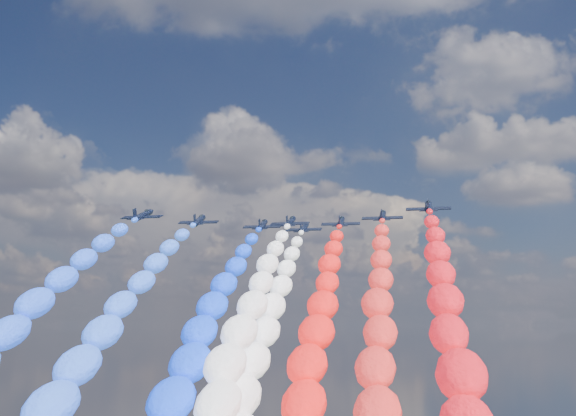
# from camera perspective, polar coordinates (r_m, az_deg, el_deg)

# --- Properties ---
(jet_0) EXTENTS (8.68, 11.43, 5.87)m
(jet_0) POSITION_cam_1_polar(r_m,az_deg,el_deg) (143.48, -11.47, -0.58)
(jet_0) COLOR black
(jet_1) EXTENTS (8.55, 11.33, 5.87)m
(jet_1) POSITION_cam_1_polar(r_m,az_deg,el_deg) (148.74, -7.09, -1.00)
(jet_1) COLOR black
(trail_1) EXTENTS (6.73, 99.84, 58.66)m
(trail_1) POSITION_cam_1_polar(r_m,az_deg,el_deg) (99.40, -15.54, -12.53)
(trail_1) COLOR blue
(jet_2) EXTENTS (8.32, 11.17, 5.87)m
(jet_2) POSITION_cam_1_polar(r_m,az_deg,el_deg) (154.37, -2.04, -1.37)
(jet_2) COLOR black
(trail_2) EXTENTS (6.73, 99.84, 58.66)m
(trail_2) POSITION_cam_1_polar(r_m,az_deg,el_deg) (103.50, -7.48, -12.64)
(trail_2) COLOR #113CEF
(jet_3) EXTENTS (8.37, 11.21, 5.87)m
(jet_3) POSITION_cam_1_polar(r_m,az_deg,el_deg) (149.56, 0.18, -1.12)
(jet_3) COLOR black
(trail_3) EXTENTS (6.73, 99.84, 58.66)m
(trail_3) POSITION_cam_1_polar(r_m,az_deg,el_deg) (98.18, -4.30, -12.88)
(trail_3) COLOR white
(jet_4) EXTENTS (8.51, 11.31, 5.87)m
(jet_4) POSITION_cam_1_polar(r_m,az_deg,el_deg) (158.85, 1.27, -1.60)
(jet_4) COLOR black
(trail_4) EXTENTS (6.73, 99.84, 58.66)m
(trail_4) POSITION_cam_1_polar(r_m,az_deg,el_deg) (107.32, -2.26, -12.59)
(trail_4) COLOR white
(jet_5) EXTENTS (8.10, 11.01, 5.87)m
(jet_5) POSITION_cam_1_polar(r_m,az_deg,el_deg) (150.37, 4.23, -1.14)
(jet_5) COLOR black
(trail_5) EXTENTS (6.73, 99.84, 58.66)m
(trail_5) POSITION_cam_1_polar(r_m,az_deg,el_deg) (98.38, 2.06, -12.89)
(trail_5) COLOR #FC1816
(jet_6) EXTENTS (8.35, 11.19, 5.87)m
(jet_6) POSITION_cam_1_polar(r_m,az_deg,el_deg) (142.97, 7.53, -0.65)
(jet_6) COLOR black
(trail_6) EXTENTS (6.73, 99.84, 58.66)m
(trail_6) POSITION_cam_1_polar(r_m,az_deg,el_deg) (90.70, 7.20, -13.12)
(trail_6) COLOR red
(jet_7) EXTENTS (8.59, 11.36, 5.87)m
(jet_7) POSITION_cam_1_polar(r_m,az_deg,el_deg) (133.10, 11.10, 0.09)
(jet_7) COLOR black
(trail_7) EXTENTS (6.73, 99.84, 58.66)m
(trail_7) POSITION_cam_1_polar(r_m,az_deg,el_deg) (80.80, 13.23, -13.42)
(trail_7) COLOR red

